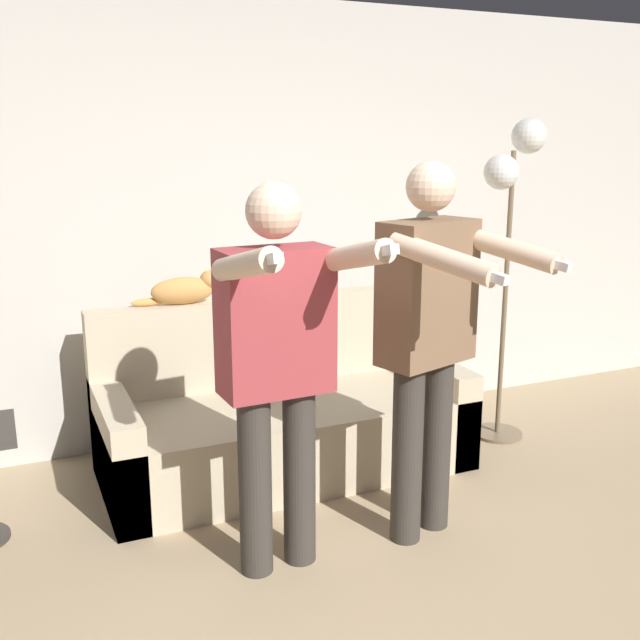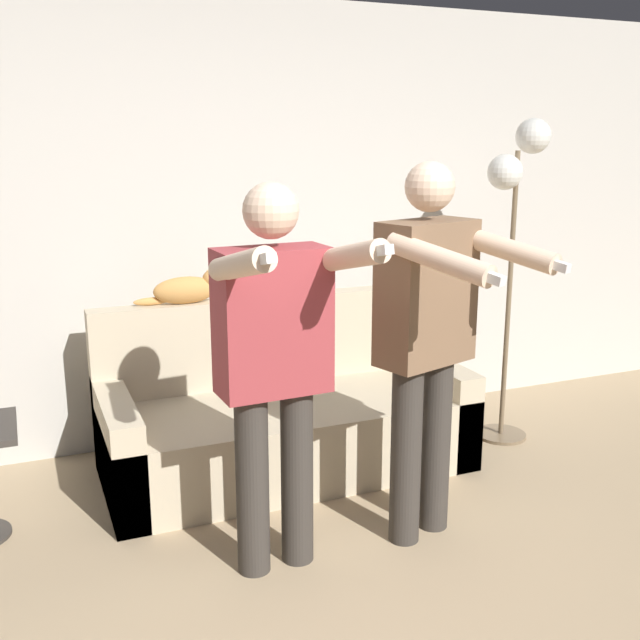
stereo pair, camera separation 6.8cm
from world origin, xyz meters
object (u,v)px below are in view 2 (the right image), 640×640
at_px(person_right, 428,329).
at_px(floor_lamp, 516,195).
at_px(couch, 284,419).
at_px(person_left, 275,354).
at_px(cat, 188,289).

height_order(person_right, floor_lamp, floor_lamp).
xyz_separation_m(couch, person_right, (0.34, -0.96, 0.71)).
distance_m(person_left, cat, 1.27).
height_order(person_left, person_right, person_right).
distance_m(couch, floor_lamp, 1.85).
xyz_separation_m(couch, person_left, (-0.37, -0.96, 0.68)).
height_order(person_left, floor_lamp, floor_lamp).
bearing_deg(floor_lamp, person_left, -154.56).
xyz_separation_m(person_right, floor_lamp, (1.06, 0.84, 0.50)).
distance_m(couch, person_left, 1.23).
bearing_deg(cat, person_left, -86.91).
height_order(cat, floor_lamp, floor_lamp).
xyz_separation_m(person_left, floor_lamp, (1.78, 0.85, 0.53)).
bearing_deg(floor_lamp, person_right, -141.55).
bearing_deg(person_right, couch, 92.28).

